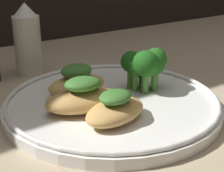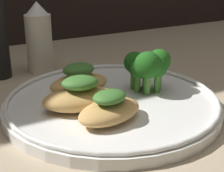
{
  "view_description": "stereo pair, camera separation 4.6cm",
  "coord_description": "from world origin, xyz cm",
  "views": [
    {
      "loc": [
        -24.48,
        -35.41,
        20.07
      ],
      "look_at": [
        0.0,
        0.0,
        3.4
      ],
      "focal_mm": 55.0,
      "sensor_mm": 36.0,
      "label": 1
    },
    {
      "loc": [
        -20.55,
        -37.82,
        20.07
      ],
      "look_at": [
        0.0,
        0.0,
        3.4
      ],
      "focal_mm": 55.0,
      "sensor_mm": 36.0,
      "label": 2
    }
  ],
  "objects": [
    {
      "name": "ground_plane",
      "position": [
        0.0,
        0.0,
        -0.5
      ],
      "size": [
        180.0,
        180.0,
        1.0
      ],
      "primitive_type": "cube",
      "color": "tan"
    },
    {
      "name": "plate",
      "position": [
        0.0,
        0.0,
        0.99
      ],
      "size": [
        29.41,
        29.41,
        2.0
      ],
      "color": "white",
      "rests_on": "ground_plane"
    },
    {
      "name": "grilled_meat_front",
      "position": [
        -3.26,
        -5.4,
        2.9
      ],
      "size": [
        9.62,
        7.17,
        3.8
      ],
      "color": "tan",
      "rests_on": "plate"
    },
    {
      "name": "grilled_meat_middle",
      "position": [
        -5.0,
        -0.83,
        3.18
      ],
      "size": [
        10.67,
        7.4,
        4.49
      ],
      "color": "tan",
      "rests_on": "plate"
    },
    {
      "name": "grilled_meat_back",
      "position": [
        -2.88,
        4.52,
        3.14
      ],
      "size": [
        8.71,
        5.45,
        4.38
      ],
      "color": "tan",
      "rests_on": "plate"
    },
    {
      "name": "broccoli_bunch",
      "position": [
        5.97,
        0.51,
        5.2
      ],
      "size": [
        6.05,
        6.11,
        6.22
      ],
      "color": "#4C8E38",
      "rests_on": "plate"
    },
    {
      "name": "sauce_bottle",
      "position": [
        -3.47,
        20.73,
        5.98
      ],
      "size": [
        4.62,
        4.62,
        12.49
      ],
      "color": "silver",
      "rests_on": "ground_plane"
    }
  ]
}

